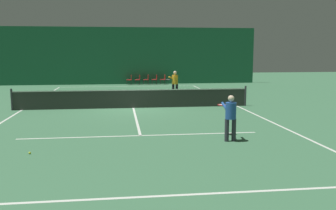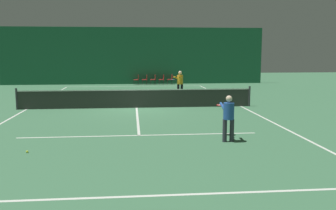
{
  "view_description": "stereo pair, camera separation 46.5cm",
  "coord_description": "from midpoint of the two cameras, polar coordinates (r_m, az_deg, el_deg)",
  "views": [
    {
      "loc": [
        -0.68,
        -19.04,
        2.89
      ],
      "look_at": [
        1.14,
        -5.08,
        0.86
      ],
      "focal_mm": 40.0,
      "sensor_mm": 36.0,
      "label": 1
    },
    {
      "loc": [
        -0.22,
        -19.09,
        2.89
      ],
      "look_at": [
        1.14,
        -5.08,
        0.86
      ],
      "focal_mm": 40.0,
      "sensor_mm": 36.0,
      "label": 2
    }
  ],
  "objects": [
    {
      "name": "courtside_chair_1",
      "position": [
        32.78,
        -4.95,
        3.97
      ],
      "size": [
        0.44,
        0.44,
        0.84
      ],
      "rotation": [
        0.0,
        0.0,
        -1.57
      ],
      "color": "#2D2D2D",
      "rests_on": "ground"
    },
    {
      "name": "courtside_chair_3",
      "position": [
        32.88,
        -2.37,
        4.01
      ],
      "size": [
        0.44,
        0.44,
        0.84
      ],
      "rotation": [
        0.0,
        0.0,
        -1.57
      ],
      "color": "#2D2D2D",
      "rests_on": "ground"
    },
    {
      "name": "backdrop_curtain",
      "position": [
        33.22,
        -6.7,
        7.44
      ],
      "size": [
        23.0,
        0.12,
        4.95
      ],
      "color": "#1E5B3D",
      "rests_on": "ground"
    },
    {
      "name": "court_line_sideline_right",
      "position": [
        20.18,
        9.81,
        -0.14
      ],
      "size": [
        0.1,
        23.8,
        0.0
      ],
      "color": "silver",
      "rests_on": "ground"
    },
    {
      "name": "court_line_baseline_near",
      "position": [
        7.74,
        -3.64,
        -13.72
      ],
      "size": [
        11.0,
        0.1,
        0.0
      ],
      "color": "silver",
      "rests_on": "ground"
    },
    {
      "name": "courtside_chair_0",
      "position": [
        32.76,
        -6.24,
        3.95
      ],
      "size": [
        0.44,
        0.44,
        0.84
      ],
      "rotation": [
        0.0,
        0.0,
        -1.57
      ],
      "color": "#2D2D2D",
      "rests_on": "ground"
    },
    {
      "name": "court_line_sideline_left",
      "position": [
        19.94,
        -22.01,
        -0.72
      ],
      "size": [
        0.1,
        23.8,
        0.0
      ],
      "color": "silver",
      "rests_on": "ground"
    },
    {
      "name": "court_line_centre",
      "position": [
        19.29,
        -6.0,
        -0.45
      ],
      "size": [
        0.1,
        12.8,
        0.0
      ],
      "color": "silver",
      "rests_on": "ground"
    },
    {
      "name": "tennis_net",
      "position": [
        19.22,
        -6.02,
        1.05
      ],
      "size": [
        12.0,
        0.1,
        1.07
      ],
      "color": "#2D332D",
      "rests_on": "ground"
    },
    {
      "name": "court_line_service_near",
      "position": [
        13.0,
        -5.26,
        -4.66
      ],
      "size": [
        8.25,
        0.1,
        0.0
      ],
      "color": "silver",
      "rests_on": "ground"
    },
    {
      "name": "court_line_baseline_far",
      "position": [
        31.11,
        -6.57,
        2.83
      ],
      "size": [
        11.0,
        0.1,
        0.0
      ],
      "color": "silver",
      "rests_on": "ground"
    },
    {
      "name": "court_line_service_far",
      "position": [
        25.64,
        -6.37,
        1.69
      ],
      "size": [
        8.25,
        0.1,
        0.0
      ],
      "color": "silver",
      "rests_on": "ground"
    },
    {
      "name": "ground_plane",
      "position": [
        19.29,
        -6.0,
        -0.45
      ],
      "size": [
        60.0,
        60.0,
        0.0
      ],
      "primitive_type": "plane",
      "color": "#3D704C"
    },
    {
      "name": "courtside_chair_4",
      "position": [
        32.95,
        -1.09,
        4.02
      ],
      "size": [
        0.44,
        0.44,
        0.84
      ],
      "rotation": [
        0.0,
        0.0,
        -1.57
      ],
      "color": "#2D2D2D",
      "rests_on": "ground"
    },
    {
      "name": "player_near",
      "position": [
        12.17,
        8.38,
        -1.42
      ],
      "size": [
        0.38,
        1.28,
        1.5
      ],
      "rotation": [
        0.0,
        0.0,
        1.59
      ],
      "color": "#2D2D38",
      "rests_on": "ground"
    },
    {
      "name": "player_far",
      "position": [
        23.82,
        0.47,
        3.56
      ],
      "size": [
        1.06,
        1.3,
        1.65
      ],
      "rotation": [
        0.0,
        0.0,
        -2.18
      ],
      "color": "black",
      "rests_on": "ground"
    },
    {
      "name": "courtside_chair_2",
      "position": [
        32.82,
        -3.66,
        3.99
      ],
      "size": [
        0.44,
        0.44,
        0.84
      ],
      "rotation": [
        0.0,
        0.0,
        -1.57
      ],
      "color": "#2D2D2D",
      "rests_on": "ground"
    },
    {
      "name": "tennis_ball",
      "position": [
        11.46,
        -21.43,
        -6.82
      ],
      "size": [
        0.07,
        0.07,
        0.07
      ],
      "color": "#D1DB33",
      "rests_on": "ground"
    }
  ]
}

